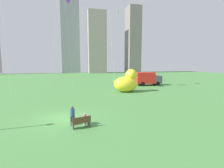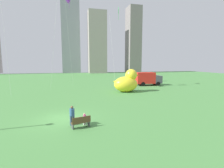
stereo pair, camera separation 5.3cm
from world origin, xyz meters
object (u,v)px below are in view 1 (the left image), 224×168
Objects in this scene: box_truck at (147,79)px; kite_purple at (69,0)px; person_adult at (72,115)px; kite_green at (118,15)px; park_bench at (81,122)px; person_child at (85,118)px; giant_inflatable_duck at (127,82)px.

box_truck is 0.30× the size of kite_purple.
person_adult is 0.10× the size of kite_green.
park_bench is 0.27× the size of box_truck.
person_child is at bearing -126.91° from box_truck.
person_child is 0.05× the size of kite_purple.
park_bench is at bearing -121.02° from giant_inflatable_duck.
person_child is 16.36m from giant_inflatable_duck.
giant_inflatable_duck is at bearing 59.06° from person_child.
giant_inflatable_duck is 9.92m from box_truck.
kite_purple is (-0.59, 26.34, 17.83)m from person_child.
kite_purple is (-8.99, 12.34, 16.72)m from giant_inflatable_duck.
park_bench is at bearing -123.07° from person_child.
giant_inflatable_duck is 0.30× the size of kite_green.
kite_green reaches higher than giant_inflatable_duck.
giant_inflatable_duck is at bearing 58.98° from park_bench.
giant_inflatable_duck is 13.60m from kite_green.
box_truck is (7.23, 6.80, -0.22)m from giant_inflatable_duck.
kite_green is (9.31, 19.22, 13.24)m from person_adult.
park_bench is 1.53× the size of person_child.
kite_green is (-7.27, -1.34, 12.67)m from box_truck.
kite_green is (8.94, -6.88, -4.27)m from kite_purple.
box_truck is (15.62, 20.80, 0.89)m from person_child.
kite_green reaches higher than person_adult.
person_child is at bearing -14.26° from person_adult.
giant_inflatable_duck reaches higher than park_bench.
kite_purple is at bearing 126.07° from giant_inflatable_duck.
box_truck is at bearing 53.09° from person_child.
kite_purple reaches higher than person_adult.
park_bench is 0.10× the size of kite_green.
park_bench is at bearing -126.82° from box_truck.
person_child is at bearing -113.22° from kite_green.
person_adult is 0.08× the size of kite_purple.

